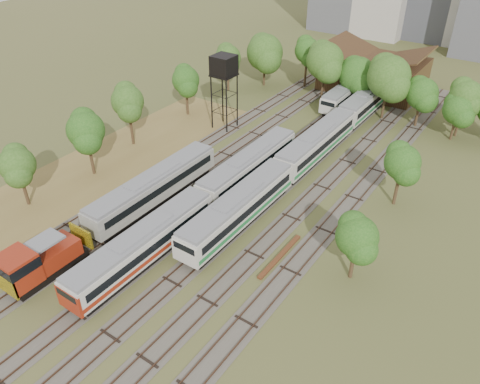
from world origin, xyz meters
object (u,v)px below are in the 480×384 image
Objects in this scene: railcar_green_set at (316,144)px; shunter_locomotive at (36,263)px; water_tower at (224,67)px; railcar_red_set at (202,201)px.

shunter_locomotive is at bearing -106.27° from railcar_green_set.
water_tower is (-15.01, 0.65, 6.93)m from railcar_green_set.
railcar_red_set is 18.80m from railcar_green_set.
railcar_green_set is 16.55m from water_tower.
shunter_locomotive reaches higher than railcar_red_set.
water_tower reaches higher than railcar_green_set.
shunter_locomotive is (-6.00, -15.90, 0.04)m from railcar_red_set.
railcar_green_set is 35.69m from shunter_locomotive.
railcar_green_set is at bearing -2.47° from water_tower.
railcar_green_set reaches higher than railcar_red_set.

